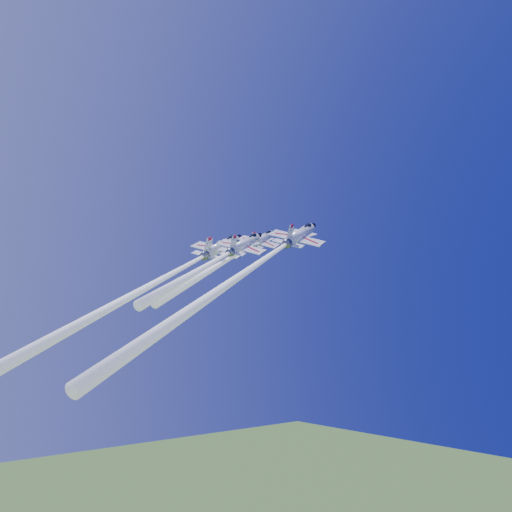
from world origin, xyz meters
TOP-DOWN VIEW (x-y plane):
  - jet_lead at (-7.56, -1.30)m, footprint 31.02×20.85m
  - jet_left at (-26.05, -3.78)m, footprint 46.23×31.84m
  - jet_right at (-16.21, -16.48)m, footprint 46.69×32.11m
  - jet_slot at (-14.49, -6.17)m, footprint 28.97×19.03m

SIDE VIEW (x-z plane):
  - jet_left at x=-26.05m, z-range 62.91..115.27m
  - jet_right at x=-16.21m, z-range 64.59..117.23m
  - jet_slot at x=-14.49m, z-range 80.70..107.16m
  - jet_lead at x=-7.56m, z-range 79.64..111.21m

